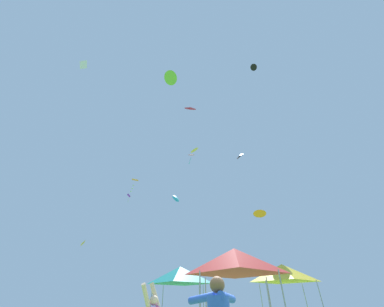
{
  "coord_description": "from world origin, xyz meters",
  "views": [
    {
      "loc": [
        -0.35,
        -5.09,
        1.48
      ],
      "look_at": [
        -2.78,
        14.65,
        14.98
      ],
      "focal_mm": 20.52,
      "sensor_mm": 36.0,
      "label": 1
    }
  ],
  "objects_px": {
    "kite_yellow_delta": "(194,150)",
    "kite_black_diamond": "(239,156)",
    "kite_yellow_diamond": "(82,243)",
    "kite_orange_delta": "(260,213)",
    "kite_orange_diamond": "(135,180)",
    "kite_pink_delta": "(191,155)",
    "kite_black_delta": "(253,67)",
    "kite_cyan_delta": "(176,198)",
    "kite_red_delta": "(190,108)",
    "canopy_tent_teal": "(180,275)",
    "kite_lime_delta": "(170,78)",
    "canopy_tent_yellow": "(283,273)",
    "canopy_tent_red": "(235,261)",
    "kite_purple_box": "(129,196)",
    "kite_white_diamond": "(83,65)"
  },
  "relations": [
    {
      "from": "kite_yellow_delta",
      "to": "kite_black_diamond",
      "type": "distance_m",
      "value": 7.24
    },
    {
      "from": "kite_yellow_diamond",
      "to": "kite_orange_delta",
      "type": "distance_m",
      "value": 20.52
    },
    {
      "from": "kite_orange_diamond",
      "to": "kite_pink_delta",
      "type": "height_order",
      "value": "kite_pink_delta"
    },
    {
      "from": "kite_black_diamond",
      "to": "kite_black_delta",
      "type": "bearing_deg",
      "value": -87.9
    },
    {
      "from": "kite_black_diamond",
      "to": "kite_orange_diamond",
      "type": "height_order",
      "value": "kite_black_diamond"
    },
    {
      "from": "kite_cyan_delta",
      "to": "kite_orange_delta",
      "type": "xyz_separation_m",
      "value": [
        9.81,
        -4.05,
        -3.85
      ]
    },
    {
      "from": "kite_red_delta",
      "to": "canopy_tent_teal",
      "type": "bearing_deg",
      "value": -116.34
    },
    {
      "from": "kite_cyan_delta",
      "to": "kite_lime_delta",
      "type": "height_order",
      "value": "kite_lime_delta"
    },
    {
      "from": "kite_orange_delta",
      "to": "canopy_tent_yellow",
      "type": "bearing_deg",
      "value": -87.98
    },
    {
      "from": "canopy_tent_teal",
      "to": "kite_red_delta",
      "type": "height_order",
      "value": "kite_red_delta"
    },
    {
      "from": "kite_cyan_delta",
      "to": "kite_lime_delta",
      "type": "relative_size",
      "value": 0.84
    },
    {
      "from": "kite_black_diamond",
      "to": "kite_lime_delta",
      "type": "bearing_deg",
      "value": -113.9
    },
    {
      "from": "kite_yellow_diamond",
      "to": "kite_orange_diamond",
      "type": "xyz_separation_m",
      "value": [
        6.44,
        -2.95,
        6.32
      ]
    },
    {
      "from": "kite_lime_delta",
      "to": "kite_black_delta",
      "type": "bearing_deg",
      "value": 8.65
    },
    {
      "from": "canopy_tent_red",
      "to": "kite_orange_diamond",
      "type": "bearing_deg",
      "value": 132.62
    },
    {
      "from": "kite_black_delta",
      "to": "canopy_tent_red",
      "type": "bearing_deg",
      "value": -149.58
    },
    {
      "from": "canopy_tent_red",
      "to": "kite_orange_delta",
      "type": "bearing_deg",
      "value": 72.95
    },
    {
      "from": "kite_pink_delta",
      "to": "canopy_tent_yellow",
      "type": "bearing_deg",
      "value": -59.77
    },
    {
      "from": "kite_lime_delta",
      "to": "kite_red_delta",
      "type": "height_order",
      "value": "kite_red_delta"
    },
    {
      "from": "canopy_tent_yellow",
      "to": "kite_orange_diamond",
      "type": "distance_m",
      "value": 17.69
    },
    {
      "from": "canopy_tent_red",
      "to": "kite_orange_diamond",
      "type": "height_order",
      "value": "kite_orange_diamond"
    },
    {
      "from": "kite_yellow_delta",
      "to": "kite_pink_delta",
      "type": "xyz_separation_m",
      "value": [
        -1.16,
        5.2,
        2.53
      ]
    },
    {
      "from": "kite_cyan_delta",
      "to": "kite_black_diamond",
      "type": "distance_m",
      "value": 11.66
    },
    {
      "from": "kite_yellow_delta",
      "to": "kite_yellow_diamond",
      "type": "relative_size",
      "value": 3.08
    },
    {
      "from": "kite_yellow_delta",
      "to": "kite_purple_box",
      "type": "height_order",
      "value": "kite_yellow_delta"
    },
    {
      "from": "kite_black_delta",
      "to": "kite_purple_box",
      "type": "distance_m",
      "value": 26.3
    },
    {
      "from": "kite_cyan_delta",
      "to": "kite_black_delta",
      "type": "bearing_deg",
      "value": -54.57
    },
    {
      "from": "canopy_tent_teal",
      "to": "kite_purple_box",
      "type": "xyz_separation_m",
      "value": [
        -11.13,
        13.92,
        12.6
      ]
    },
    {
      "from": "canopy_tent_yellow",
      "to": "kite_yellow_diamond",
      "type": "distance_m",
      "value": 21.77
    },
    {
      "from": "canopy_tent_teal",
      "to": "canopy_tent_red",
      "type": "distance_m",
      "value": 7.37
    },
    {
      "from": "canopy_tent_yellow",
      "to": "kite_white_diamond",
      "type": "bearing_deg",
      "value": -169.43
    },
    {
      "from": "canopy_tent_yellow",
      "to": "kite_yellow_diamond",
      "type": "height_order",
      "value": "kite_yellow_diamond"
    },
    {
      "from": "kite_white_diamond",
      "to": "kite_pink_delta",
      "type": "distance_m",
      "value": 22.39
    },
    {
      "from": "kite_red_delta",
      "to": "kite_pink_delta",
      "type": "relative_size",
      "value": 0.68
    },
    {
      "from": "kite_orange_delta",
      "to": "kite_black_delta",
      "type": "bearing_deg",
      "value": -89.79
    },
    {
      "from": "canopy_tent_red",
      "to": "kite_yellow_diamond",
      "type": "relative_size",
      "value": 5.87
    },
    {
      "from": "kite_lime_delta",
      "to": "kite_pink_delta",
      "type": "height_order",
      "value": "kite_pink_delta"
    },
    {
      "from": "canopy_tent_red",
      "to": "kite_lime_delta",
      "type": "height_order",
      "value": "kite_lime_delta"
    },
    {
      "from": "canopy_tent_teal",
      "to": "kite_purple_box",
      "type": "bearing_deg",
      "value": 128.64
    },
    {
      "from": "kite_orange_diamond",
      "to": "kite_pink_delta",
      "type": "xyz_separation_m",
      "value": [
        5.23,
        11.73,
        10.96
      ]
    },
    {
      "from": "kite_yellow_delta",
      "to": "kite_purple_box",
      "type": "relative_size",
      "value": 1.38
    },
    {
      "from": "kite_black_diamond",
      "to": "kite_purple_box",
      "type": "height_order",
      "value": "kite_black_diamond"
    },
    {
      "from": "canopy_tent_teal",
      "to": "kite_red_delta",
      "type": "bearing_deg",
      "value": 63.66
    },
    {
      "from": "canopy_tent_teal",
      "to": "kite_cyan_delta",
      "type": "bearing_deg",
      "value": 104.46
    },
    {
      "from": "kite_black_delta",
      "to": "kite_purple_box",
      "type": "bearing_deg",
      "value": 135.56
    },
    {
      "from": "kite_orange_delta",
      "to": "kite_orange_diamond",
      "type": "distance_m",
      "value": 14.55
    },
    {
      "from": "kite_cyan_delta",
      "to": "kite_purple_box",
      "type": "xyz_separation_m",
      "value": [
        -8.65,
        4.3,
        2.63
      ]
    },
    {
      "from": "kite_black_diamond",
      "to": "kite_red_delta",
      "type": "height_order",
      "value": "kite_red_delta"
    },
    {
      "from": "kite_orange_diamond",
      "to": "kite_red_delta",
      "type": "bearing_deg",
      "value": -27.25
    },
    {
      "from": "canopy_tent_yellow",
      "to": "kite_purple_box",
      "type": "distance_m",
      "value": 25.67
    }
  ]
}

